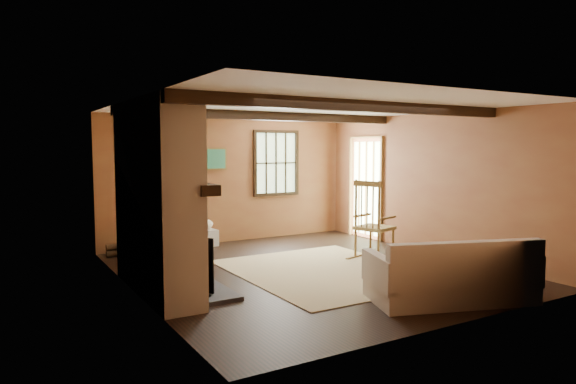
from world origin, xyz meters
TOP-DOWN VIEW (x-y plane):
  - ground at (0.00, 0.00)m, footprint 5.50×5.50m
  - room_envelope at (0.22, 0.26)m, footprint 5.02×5.52m
  - fireplace at (-2.23, -0.00)m, footprint 1.02×2.30m
  - rug at (0.20, -0.20)m, footprint 2.50×3.00m
  - rocking_chair at (1.37, 0.15)m, footprint 1.04×0.73m
  - sofa at (0.63, -2.18)m, footprint 2.08×1.42m
  - firewood_pile at (-2.09, 2.43)m, footprint 0.59×0.11m
  - laundry_basket at (-0.67, 2.55)m, footprint 0.53×0.42m
  - basket_pillow at (-0.67, 2.55)m, footprint 0.49×0.43m
  - armchair at (-1.59, 1.88)m, footprint 1.13×1.13m

SIDE VIEW (x-z plane):
  - ground at x=0.00m, z-range 0.00..0.00m
  - rug at x=0.20m, z-range 0.00..0.01m
  - firewood_pile at x=-2.09m, z-range 0.00..0.22m
  - laundry_basket at x=-0.67m, z-range 0.00..0.30m
  - sofa at x=0.63m, z-range -0.11..0.66m
  - armchair at x=-1.59m, z-range 0.00..0.74m
  - basket_pillow at x=-0.67m, z-range 0.30..0.51m
  - rocking_chair at x=1.37m, z-range -0.10..1.19m
  - fireplace at x=-2.23m, z-range -0.10..2.30m
  - room_envelope at x=0.22m, z-range 0.41..2.85m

